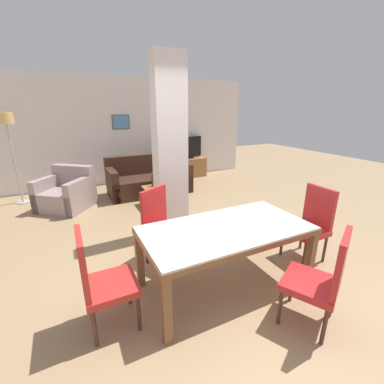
{
  "coord_description": "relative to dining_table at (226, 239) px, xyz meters",
  "views": [
    {
      "loc": [
        -1.44,
        -2.08,
        1.97
      ],
      "look_at": [
        0.0,
        0.84,
        0.89
      ],
      "focal_mm": 24.0,
      "sensor_mm": 36.0,
      "label": 1
    }
  ],
  "objects": [
    {
      "name": "ground_plane",
      "position": [
        0.0,
        0.0,
        -0.6
      ],
      "size": [
        18.0,
        18.0,
        0.0
      ],
      "primitive_type": "plane",
      "color": "#9E7F59"
    },
    {
      "name": "back_wall",
      "position": [
        -0.0,
        4.87,
        0.75
      ],
      "size": [
        7.2,
        0.09,
        2.7
      ],
      "color": "white",
      "rests_on": "ground_plane"
    },
    {
      "name": "divider_pillar",
      "position": [
        -0.03,
        1.52,
        0.75
      ],
      "size": [
        0.47,
        0.29,
        2.7
      ],
      "color": "white",
      "rests_on": "ground_plane"
    },
    {
      "name": "dining_table",
      "position": [
        0.0,
        0.0,
        0.0
      ],
      "size": [
        1.83,
        0.94,
        0.74
      ],
      "color": "brown",
      "rests_on": "ground_plane"
    },
    {
      "name": "dining_chair_head_left",
      "position": [
        -1.32,
        0.0,
        -0.07
      ],
      "size": [
        0.46,
        0.46,
        0.99
      ],
      "rotation": [
        0.0,
        0.0,
        -1.57
      ],
      "color": "red",
      "rests_on": "ground_plane"
    },
    {
      "name": "dining_chair_far_left",
      "position": [
        -0.45,
        0.82,
        -0.07
      ],
      "size": [
        0.62,
        0.62,
        0.99
      ],
      "rotation": [
        0.0,
        0.0,
        -2.64
      ],
      "color": "red",
      "rests_on": "ground_plane"
    },
    {
      "name": "dining_chair_near_right",
      "position": [
        0.45,
        -0.86,
        -0.07
      ],
      "size": [
        0.62,
        0.62,
        0.99
      ],
      "rotation": [
        0.0,
        0.0,
        0.48
      ],
      "color": "red",
      "rests_on": "ground_plane"
    },
    {
      "name": "dining_chair_head_right",
      "position": [
        1.34,
        0.0,
        -0.07
      ],
      "size": [
        0.46,
        0.46,
        0.99
      ],
      "rotation": [
        0.0,
        0.0,
        1.57
      ],
      "color": "red",
      "rests_on": "ground_plane"
    },
    {
      "name": "sofa",
      "position": [
        0.26,
        3.68,
        -0.3
      ],
      "size": [
        1.89,
        0.88,
        0.88
      ],
      "rotation": [
        0.0,
        0.0,
        3.14
      ],
      "color": "#3B231A",
      "rests_on": "ground_plane"
    },
    {
      "name": "armchair",
      "position": [
        -1.54,
        3.46,
        -0.31
      ],
      "size": [
        1.22,
        1.22,
        0.82
      ],
      "rotation": [
        0.0,
        0.0,
        2.46
      ],
      "color": "#A18987",
      "rests_on": "ground_plane"
    },
    {
      "name": "coffee_table",
      "position": [
        0.26,
        2.74,
        -0.4
      ],
      "size": [
        0.75,
        0.56,
        0.39
      ],
      "color": "#9B6E3E",
      "rests_on": "ground_plane"
    },
    {
      "name": "bottle",
      "position": [
        0.11,
        2.88,
        -0.09
      ],
      "size": [
        0.07,
        0.07,
        0.3
      ],
      "color": "#4C2D14",
      "rests_on": "coffee_table"
    },
    {
      "name": "tv_stand",
      "position": [
        1.67,
        4.59,
        -0.33
      ],
      "size": [
        1.16,
        0.4,
        0.54
      ],
      "color": "#A4683D",
      "rests_on": "ground_plane"
    },
    {
      "name": "tv_screen",
      "position": [
        1.67,
        4.59,
        0.24
      ],
      "size": [
        1.08,
        0.33,
        0.61
      ],
      "rotation": [
        0.0,
        0.0,
        3.39
      ],
      "color": "black",
      "rests_on": "tv_stand"
    },
    {
      "name": "floor_lamp",
      "position": [
        -2.42,
        4.23,
        0.97
      ],
      "size": [
        0.29,
        0.29,
        1.87
      ],
      "color": "#B7B7BC",
      "rests_on": "ground_plane"
    }
  ]
}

